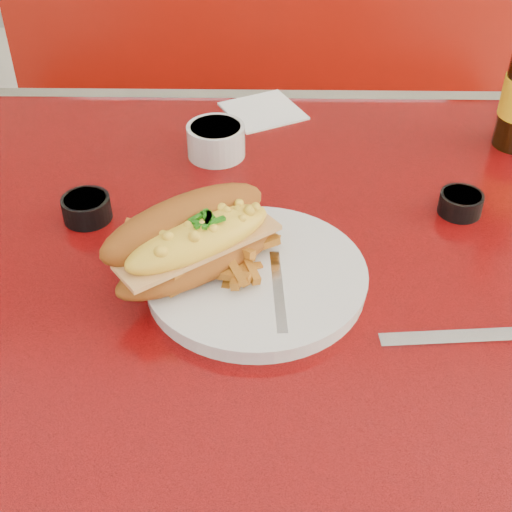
{
  "coord_description": "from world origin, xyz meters",
  "views": [
    {
      "loc": [
        0.02,
        -0.67,
        1.29
      ],
      "look_at": [
        0.01,
        -0.07,
        0.81
      ],
      "focal_mm": 50.0,
      "sensor_mm": 36.0,
      "label": 1
    }
  ],
  "objects_px": {
    "sauce_cup_left": "(87,207)",
    "sauce_cup_right": "(461,202)",
    "dinner_plate": "(256,277)",
    "gravy_ramekin": "(216,140)",
    "booth_bench_far": "(259,199)",
    "mac_hoagie": "(194,240)",
    "fork": "(277,280)",
    "diner_table": "(251,342)"
  },
  "relations": [
    {
      "from": "fork",
      "to": "gravy_ramekin",
      "type": "height_order",
      "value": "gravy_ramekin"
    },
    {
      "from": "sauce_cup_left",
      "to": "sauce_cup_right",
      "type": "distance_m",
      "value": 0.47
    },
    {
      "from": "booth_bench_far",
      "to": "gravy_ramekin",
      "type": "height_order",
      "value": "booth_bench_far"
    },
    {
      "from": "sauce_cup_left",
      "to": "dinner_plate",
      "type": "bearing_deg",
      "value": -29.83
    },
    {
      "from": "mac_hoagie",
      "to": "booth_bench_far",
      "type": "bearing_deg",
      "value": 49.04
    },
    {
      "from": "booth_bench_far",
      "to": "fork",
      "type": "bearing_deg",
      "value": -88.01
    },
    {
      "from": "dinner_plate",
      "to": "booth_bench_far",
      "type": "bearing_deg",
      "value": 90.51
    },
    {
      "from": "diner_table",
      "to": "dinner_plate",
      "type": "xyz_separation_m",
      "value": [
        0.01,
        -0.07,
        0.17
      ]
    },
    {
      "from": "fork",
      "to": "diner_table",
      "type": "bearing_deg",
      "value": 17.69
    },
    {
      "from": "diner_table",
      "to": "gravy_ramekin",
      "type": "relative_size",
      "value": 14.66
    },
    {
      "from": "dinner_plate",
      "to": "mac_hoagie",
      "type": "height_order",
      "value": "mac_hoagie"
    },
    {
      "from": "booth_bench_far",
      "to": "dinner_plate",
      "type": "xyz_separation_m",
      "value": [
        0.01,
        -0.88,
        0.49
      ]
    },
    {
      "from": "fork",
      "to": "sauce_cup_right",
      "type": "distance_m",
      "value": 0.28
    },
    {
      "from": "gravy_ramekin",
      "to": "sauce_cup_left",
      "type": "relative_size",
      "value": 1.05
    },
    {
      "from": "dinner_plate",
      "to": "fork",
      "type": "xyz_separation_m",
      "value": [
        0.02,
        -0.01,
        0.01
      ]
    },
    {
      "from": "dinner_plate",
      "to": "gravy_ramekin",
      "type": "relative_size",
      "value": 3.39
    },
    {
      "from": "mac_hoagie",
      "to": "gravy_ramekin",
      "type": "xyz_separation_m",
      "value": [
        0.01,
        0.27,
        -0.03
      ]
    },
    {
      "from": "booth_bench_far",
      "to": "gravy_ramekin",
      "type": "xyz_separation_m",
      "value": [
        -0.05,
        -0.6,
        0.51
      ]
    },
    {
      "from": "sauce_cup_left",
      "to": "sauce_cup_right",
      "type": "height_order",
      "value": "sauce_cup_left"
    },
    {
      "from": "mac_hoagie",
      "to": "fork",
      "type": "height_order",
      "value": "mac_hoagie"
    },
    {
      "from": "mac_hoagie",
      "to": "sauce_cup_right",
      "type": "bearing_deg",
      "value": -14.33
    },
    {
      "from": "booth_bench_far",
      "to": "sauce_cup_right",
      "type": "bearing_deg",
      "value": -70.32
    },
    {
      "from": "sauce_cup_left",
      "to": "sauce_cup_right",
      "type": "relative_size",
      "value": 1.4
    },
    {
      "from": "diner_table",
      "to": "gravy_ramekin",
      "type": "bearing_deg",
      "value": 104.02
    },
    {
      "from": "gravy_ramekin",
      "to": "sauce_cup_right",
      "type": "bearing_deg",
      "value": -23.32
    },
    {
      "from": "dinner_plate",
      "to": "fork",
      "type": "relative_size",
      "value": 1.77
    },
    {
      "from": "diner_table",
      "to": "gravy_ramekin",
      "type": "height_order",
      "value": "gravy_ramekin"
    },
    {
      "from": "mac_hoagie",
      "to": "gravy_ramekin",
      "type": "height_order",
      "value": "mac_hoagie"
    },
    {
      "from": "gravy_ramekin",
      "to": "sauce_cup_left",
      "type": "distance_m",
      "value": 0.22
    },
    {
      "from": "booth_bench_far",
      "to": "sauce_cup_left",
      "type": "relative_size",
      "value": 15.05
    },
    {
      "from": "booth_bench_far",
      "to": "sauce_cup_left",
      "type": "height_order",
      "value": "booth_bench_far"
    },
    {
      "from": "diner_table",
      "to": "sauce_cup_right",
      "type": "height_order",
      "value": "sauce_cup_right"
    },
    {
      "from": "dinner_plate",
      "to": "gravy_ramekin",
      "type": "height_order",
      "value": "gravy_ramekin"
    },
    {
      "from": "dinner_plate",
      "to": "sauce_cup_right",
      "type": "height_order",
      "value": "sauce_cup_right"
    },
    {
      "from": "sauce_cup_left",
      "to": "gravy_ramekin",
      "type": "bearing_deg",
      "value": 45.92
    },
    {
      "from": "diner_table",
      "to": "booth_bench_far",
      "type": "relative_size",
      "value": 1.03
    },
    {
      "from": "fork",
      "to": "sauce_cup_left",
      "type": "bearing_deg",
      "value": 56.72
    },
    {
      "from": "fork",
      "to": "gravy_ramekin",
      "type": "xyz_separation_m",
      "value": [
        -0.08,
        0.29,
        0.01
      ]
    },
    {
      "from": "booth_bench_far",
      "to": "mac_hoagie",
      "type": "bearing_deg",
      "value": -93.91
    },
    {
      "from": "fork",
      "to": "gravy_ramekin",
      "type": "bearing_deg",
      "value": 12.57
    },
    {
      "from": "booth_bench_far",
      "to": "sauce_cup_right",
      "type": "xyz_separation_m",
      "value": [
        0.26,
        -0.73,
        0.5
      ]
    },
    {
      "from": "booth_bench_far",
      "to": "gravy_ramekin",
      "type": "bearing_deg",
      "value": -95.05
    }
  ]
}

